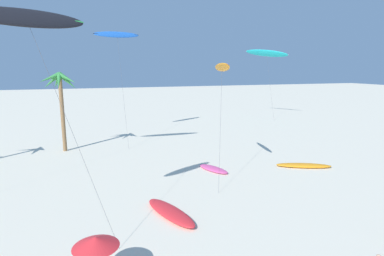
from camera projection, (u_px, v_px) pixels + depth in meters
palm_tree_2 at (60, 89)px, 35.10m from camera, size 4.05×3.87×8.99m
flying_kite_0 at (117, 35)px, 41.75m from camera, size 6.65×9.61×14.41m
flying_kite_1 at (267, 53)px, 58.33m from camera, size 6.15×7.36×13.16m
flying_kite_3 at (222, 67)px, 26.45m from camera, size 3.03×6.52×10.07m
flying_kite_4 at (27, 18)px, 15.43m from camera, size 6.56×3.94×12.45m
grounded_kite_0 at (170, 212)px, 20.51m from camera, size 2.84×5.27×0.42m
grounded_kite_1 at (304, 165)px, 30.44m from camera, size 5.26×3.29×0.34m
grounded_kite_2 at (213, 169)px, 29.52m from camera, size 2.45×3.71×0.28m
beach_umbrella at (96, 242)px, 13.62m from camera, size 2.03×2.03×2.29m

